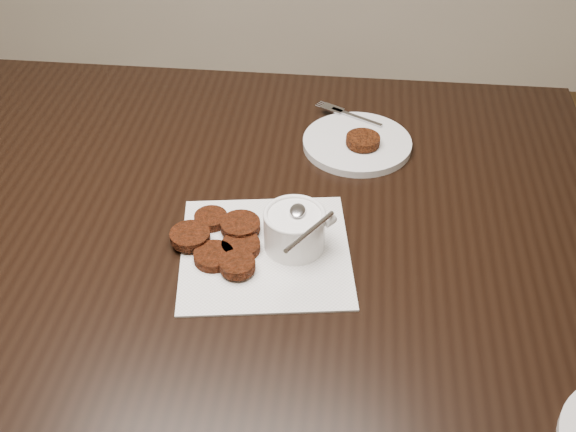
{
  "coord_description": "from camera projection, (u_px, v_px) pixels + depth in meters",
  "views": [
    {
      "loc": [
        0.27,
        -0.76,
        1.5
      ],
      "look_at": [
        0.18,
        0.08,
        0.8
      ],
      "focal_mm": 44.14,
      "sensor_mm": 36.0,
      "label": 1
    }
  ],
  "objects": [
    {
      "name": "table",
      "position": [
        189.0,
        350.0,
        1.43
      ],
      "size": [
        1.5,
        0.96,
        0.75
      ],
      "primitive_type": "cube",
      "color": "black",
      "rests_on": "floor"
    },
    {
      "name": "napkin",
      "position": [
        265.0,
        252.0,
        1.1
      ],
      "size": [
        0.3,
        0.3,
        0.0
      ],
      "primitive_type": "cube",
      "rotation": [
        0.0,
        0.0,
        0.15
      ],
      "color": "white",
      "rests_on": "table"
    },
    {
      "name": "sauce_ramekin",
      "position": [
        295.0,
        213.0,
        1.07
      ],
      "size": [
        0.16,
        0.16,
        0.13
      ],
      "primitive_type": null,
      "rotation": [
        0.0,
        0.0,
        0.35
      ],
      "color": "white",
      "rests_on": "napkin"
    },
    {
      "name": "patty_cluster",
      "position": [
        225.0,
        244.0,
        1.1
      ],
      "size": [
        0.26,
        0.26,
        0.02
      ],
      "primitive_type": null,
      "rotation": [
        0.0,
        0.0,
        0.31
      ],
      "color": "#581E0B",
      "rests_on": "napkin"
    },
    {
      "name": "plate_with_patty",
      "position": [
        357.0,
        140.0,
        1.32
      ],
      "size": [
        0.28,
        0.28,
        0.03
      ],
      "primitive_type": null,
      "rotation": [
        0.0,
        0.0,
        -0.5
      ],
      "color": "silver",
      "rests_on": "table"
    }
  ]
}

